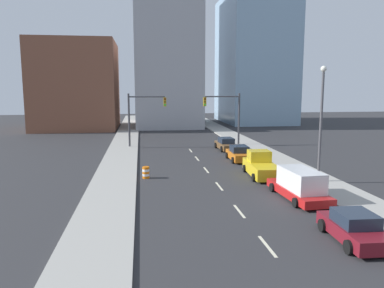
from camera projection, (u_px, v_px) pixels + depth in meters
The scene contains 20 objects.
sidewalk_left at pixel (126, 139), 52.62m from camera, with size 3.48×91.17×0.16m.
sidewalk_right at pixel (235, 137), 54.73m from camera, with size 3.48×91.17×0.16m.
lane_stripe_at_8m at pixel (267, 246), 17.33m from camera, with size 0.16×2.40×0.01m, color beige.
lane_stripe_at_13m at pixel (239, 211), 22.24m from camera, with size 0.16×2.40×0.01m, color beige.
lane_stripe_at_19m at pixel (219, 186), 27.89m from camera, with size 0.16×2.40×0.01m, color beige.
lane_stripe_at_25m at pixel (206, 170), 33.41m from camera, with size 0.16×2.40×0.01m, color beige.
lane_stripe_at_30m at pixel (197, 159), 38.81m from camera, with size 0.16×2.40×0.01m, color beige.
lane_stripe_at_35m at pixel (191, 151), 43.79m from camera, with size 0.16×2.40×0.01m, color beige.
building_brick_left at pixel (77, 86), 67.26m from camera, with size 14.00×16.00×15.39m.
building_office_center at pixel (166, 51), 72.37m from camera, with size 12.00×20.00×28.73m.
building_glass_right at pixel (254, 60), 79.01m from camera, with size 13.00×20.00×26.25m.
traffic_signal_left at pixel (140, 113), 45.49m from camera, with size 4.68×0.35×6.60m.
traffic_signal_right at pixel (229, 112), 46.99m from camera, with size 4.68×0.35×6.60m.
traffic_barrel at pixel (146, 172), 30.32m from camera, with size 0.56×0.56×0.95m.
street_lamp at pixel (321, 117), 28.07m from camera, with size 0.44×0.44×8.88m.
sedan_maroon at pixel (355, 228), 17.79m from camera, with size 2.30×4.33×1.44m.
box_truck_red at pixel (300, 185), 24.60m from camera, with size 2.57×5.93×2.00m.
pickup_truck_yellow at pixel (261, 166), 31.10m from camera, with size 2.52×5.50×2.04m.
sedan_orange at pixel (239, 154), 37.70m from camera, with size 2.15×4.45×1.51m.
sedan_brown at pixel (226, 144), 44.24m from camera, with size 2.17×4.72×1.44m.
Camera 1 is at (-5.69, -7.33, 7.26)m, focal length 35.00 mm.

